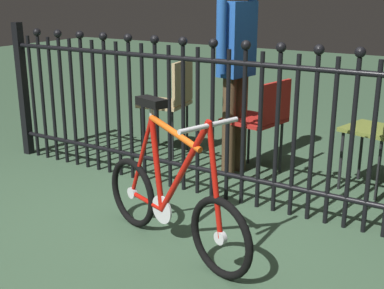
{
  "coord_description": "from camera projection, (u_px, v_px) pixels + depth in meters",
  "views": [
    {
      "loc": [
        1.7,
        -2.43,
        1.5
      ],
      "look_at": [
        0.08,
        0.2,
        0.55
      ],
      "focal_mm": 47.45,
      "sensor_mm": 36.0,
      "label": 1
    }
  ],
  "objects": [
    {
      "name": "ground_plane",
      "position": [
        165.0,
        232.0,
        3.27
      ],
      "size": [
        20.0,
        20.0,
        0.0
      ],
      "primitive_type": "plane",
      "color": "#39553C"
    },
    {
      "name": "iron_fence",
      "position": [
        209.0,
        116.0,
        3.66
      ],
      "size": [
        4.14,
        0.07,
        1.22
      ],
      "color": "black",
      "rests_on": "ground"
    },
    {
      "name": "bicycle",
      "position": [
        172.0,
        201.0,
        2.98
      ],
      "size": [
        1.24,
        0.5,
        0.9
      ],
      "color": "black",
      "rests_on": "ground"
    },
    {
      "name": "chair_red",
      "position": [
        262.0,
        116.0,
        4.13
      ],
      "size": [
        0.49,
        0.49,
        0.8
      ],
      "color": "black",
      "rests_on": "ground"
    },
    {
      "name": "chair_olive",
      "position": [
        382.0,
        125.0,
        3.76
      ],
      "size": [
        0.47,
        0.47,
        0.84
      ],
      "color": "black",
      "rests_on": "ground"
    },
    {
      "name": "chair_tan",
      "position": [
        172.0,
        98.0,
        4.66
      ],
      "size": [
        0.45,
        0.44,
        0.88
      ],
      "color": "black",
      "rests_on": "ground"
    },
    {
      "name": "person_visitor",
      "position": [
        236.0,
        56.0,
        4.05
      ],
      "size": [
        0.23,
        0.47,
        1.64
      ],
      "color": "#4C3823",
      "rests_on": "ground"
    }
  ]
}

